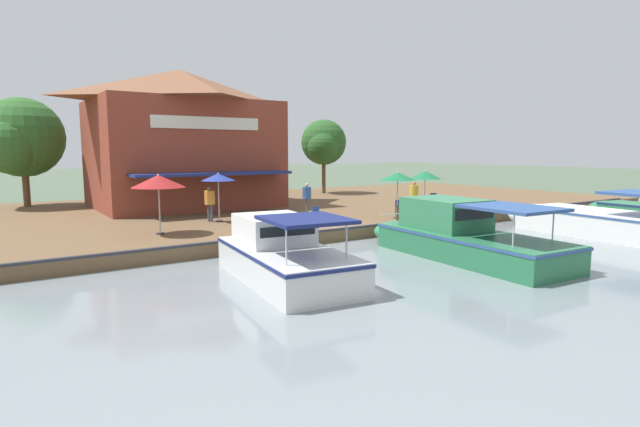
# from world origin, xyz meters

# --- Properties ---
(ground_plane) EXTENTS (220.00, 220.00, 0.00)m
(ground_plane) POSITION_xyz_m (0.00, 0.00, 0.00)
(ground_plane) COLOR #4C5B47
(quay_deck) EXTENTS (22.00, 56.00, 0.60)m
(quay_deck) POSITION_xyz_m (-11.00, 0.00, 0.30)
(quay_deck) COLOR brown
(quay_deck) RESTS_ON ground
(quay_edge_fender) EXTENTS (0.20, 50.40, 0.10)m
(quay_edge_fender) POSITION_xyz_m (-0.10, 0.00, 0.65)
(quay_edge_fender) COLOR #2D2D33
(quay_edge_fender) RESTS_ON quay_deck
(waterfront_restaurant) EXTENTS (10.78, 11.23, 8.71)m
(waterfront_restaurant) POSITION_xyz_m (-13.97, -2.94, 5.03)
(waterfront_restaurant) COLOR brown
(waterfront_restaurant) RESTS_ON quay_deck
(patio_umbrella_back_row) EXTENTS (1.71, 1.71, 2.49)m
(patio_umbrella_back_row) POSITION_xyz_m (-5.66, -3.97, 2.86)
(patio_umbrella_back_row) COLOR #B7B7B7
(patio_umbrella_back_row) RESTS_ON quay_deck
(patio_umbrella_near_quay_edge) EXTENTS (1.91, 1.91, 2.49)m
(patio_umbrella_near_quay_edge) POSITION_xyz_m (-1.63, 4.48, 2.84)
(patio_umbrella_near_quay_edge) COLOR #B7B7B7
(patio_umbrella_near_quay_edge) RESTS_ON quay_deck
(patio_umbrella_mid_patio_right) EXTENTS (2.27, 2.27, 2.61)m
(patio_umbrella_mid_patio_right) POSITION_xyz_m (-3.51, -7.57, 2.90)
(patio_umbrella_mid_patio_right) COLOR #B7B7B7
(patio_umbrella_mid_patio_right) RESTS_ON quay_deck
(patio_umbrella_by_entrance) EXTENTS (2.08, 2.08, 2.32)m
(patio_umbrella_by_entrance) POSITION_xyz_m (-5.00, 9.99, 2.62)
(patio_umbrella_by_entrance) COLOR #B7B7B7
(patio_umbrella_by_entrance) RESTS_ON quay_deck
(cafe_chair_back_row_seat) EXTENTS (0.53, 0.53, 0.85)m
(cafe_chair_back_row_seat) POSITION_xyz_m (-4.58, 10.43, 1.08)
(cafe_chair_back_row_seat) COLOR navy
(cafe_chair_back_row_seat) RESTS_ON quay_deck
(cafe_chair_beside_entrance) EXTENTS (0.50, 0.50, 0.85)m
(cafe_chair_beside_entrance) POSITION_xyz_m (-2.36, -0.16, 1.08)
(cafe_chair_beside_entrance) COLOR navy
(cafe_chair_beside_entrance) RESTS_ON quay_deck
(cafe_chair_far_corner_seat) EXTENTS (0.60, 0.60, 0.85)m
(cafe_chair_far_corner_seat) POSITION_xyz_m (-2.50, 5.47, 1.08)
(cafe_chair_far_corner_seat) COLOR navy
(cafe_chair_far_corner_seat) RESTS_ON quay_deck
(person_at_quay_edge) EXTENTS (0.52, 0.52, 1.83)m
(person_at_quay_edge) POSITION_xyz_m (-3.02, 7.06, 1.76)
(person_at_quay_edge) COLOR #4C4C56
(person_at_quay_edge) RESTS_ON quay_deck
(person_mid_patio) EXTENTS (0.52, 0.52, 1.83)m
(person_mid_patio) POSITION_xyz_m (-5.96, -4.33, 1.76)
(person_mid_patio) COLOR #4C4C56
(person_mid_patio) RESTS_ON quay_deck
(person_near_entrance) EXTENTS (0.50, 0.50, 1.76)m
(person_near_entrance) POSITION_xyz_m (-5.97, 1.51, 1.71)
(person_near_entrance) COLOR #4C4C56
(person_near_entrance) RESTS_ON quay_deck
(motorboat_fourth_along) EXTENTS (7.48, 3.45, 2.20)m
(motorboat_fourth_along) POSITION_xyz_m (3.86, -5.86, 0.82)
(motorboat_fourth_along) COLOR silver
(motorboat_fourth_along) RESTS_ON river_water
(motorboat_second_along) EXTENTS (9.34, 3.44, 2.22)m
(motorboat_second_along) POSITION_xyz_m (4.76, 1.56, 0.86)
(motorboat_second_along) COLOR #287047
(motorboat_second_along) RESTS_ON river_water
(motorboat_nearest_quay) EXTENTS (9.79, 4.30, 2.26)m
(motorboat_nearest_quay) POSITION_xyz_m (5.19, 11.19, 0.74)
(motorboat_nearest_quay) COLOR white
(motorboat_nearest_quay) RESTS_ON river_water
(mooring_post) EXTENTS (0.22, 0.22, 0.89)m
(mooring_post) POSITION_xyz_m (-0.35, 3.36, 1.06)
(mooring_post) COLOR #473323
(mooring_post) RESTS_ON quay_deck
(tree_downstream_bank) EXTENTS (3.99, 3.80, 6.19)m
(tree_downstream_bank) POSITION_xyz_m (-16.72, 10.00, 4.78)
(tree_downstream_bank) COLOR brown
(tree_downstream_bank) RESTS_ON quay_deck
(tree_behind_restaurant) EXTENTS (5.29, 5.04, 6.95)m
(tree_behind_restaurant) POSITION_xyz_m (-18.89, -11.75, 4.89)
(tree_behind_restaurant) COLOR brown
(tree_behind_restaurant) RESTS_ON quay_deck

